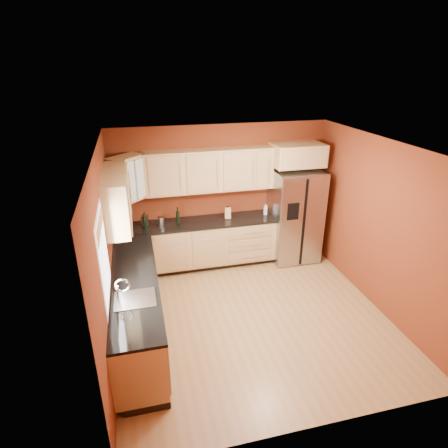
{
  "coord_description": "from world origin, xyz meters",
  "views": [
    {
      "loc": [
        -1.54,
        -4.49,
        3.62
      ],
      "look_at": [
        -0.22,
        0.9,
        1.18
      ],
      "focal_mm": 30.0,
      "sensor_mm": 36.0,
      "label": 1
    }
  ],
  "objects_px": {
    "soap_dispenser": "(266,209)",
    "canister_left": "(144,221)",
    "wine_bottle_a": "(178,215)",
    "refrigerator": "(294,215)",
    "knife_block": "(228,213)"
  },
  "relations": [
    {
      "from": "refrigerator",
      "to": "knife_block",
      "type": "xyz_separation_m",
      "value": [
        -1.29,
        0.1,
        0.14
      ]
    },
    {
      "from": "wine_bottle_a",
      "to": "soap_dispenser",
      "type": "height_order",
      "value": "wine_bottle_a"
    },
    {
      "from": "soap_dispenser",
      "to": "canister_left",
      "type": "bearing_deg",
      "value": 179.7
    },
    {
      "from": "refrigerator",
      "to": "wine_bottle_a",
      "type": "distance_m",
      "value": 2.23
    },
    {
      "from": "refrigerator",
      "to": "canister_left",
      "type": "distance_m",
      "value": 2.82
    },
    {
      "from": "canister_left",
      "to": "soap_dispenser",
      "type": "height_order",
      "value": "soap_dispenser"
    },
    {
      "from": "canister_left",
      "to": "knife_block",
      "type": "height_order",
      "value": "knife_block"
    },
    {
      "from": "refrigerator",
      "to": "canister_left",
      "type": "height_order",
      "value": "refrigerator"
    },
    {
      "from": "refrigerator",
      "to": "knife_block",
      "type": "relative_size",
      "value": 8.42
    },
    {
      "from": "refrigerator",
      "to": "soap_dispenser",
      "type": "height_order",
      "value": "refrigerator"
    },
    {
      "from": "wine_bottle_a",
      "to": "soap_dispenser",
      "type": "bearing_deg",
      "value": 0.47
    },
    {
      "from": "refrigerator",
      "to": "soap_dispenser",
      "type": "bearing_deg",
      "value": 168.56
    },
    {
      "from": "canister_left",
      "to": "knife_block",
      "type": "xyz_separation_m",
      "value": [
        1.52,
        -0.03,
        0.01
      ]
    },
    {
      "from": "knife_block",
      "to": "refrigerator",
      "type": "bearing_deg",
      "value": 5.69
    },
    {
      "from": "canister_left",
      "to": "knife_block",
      "type": "relative_size",
      "value": 0.92
    }
  ]
}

